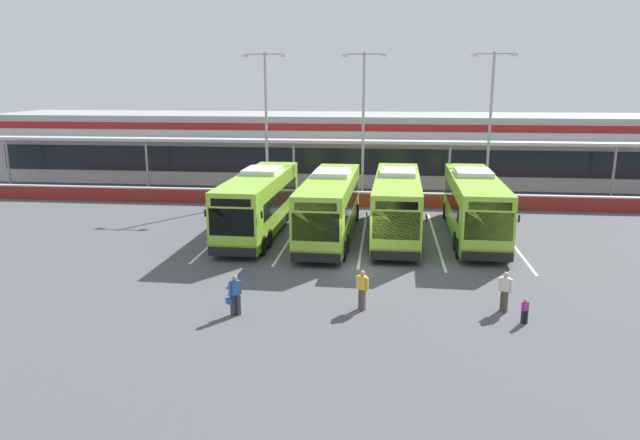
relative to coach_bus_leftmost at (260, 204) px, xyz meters
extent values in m
plane|color=#4C4C51|center=(6.21, -6.08, -1.79)|extent=(200.00, 200.00, 0.00)
cube|color=silver|center=(6.21, 20.92, 0.96)|extent=(70.00, 10.00, 5.50)
cube|color=#19232D|center=(6.21, 15.90, 0.51)|extent=(66.00, 0.08, 2.20)
cube|color=maroon|center=(6.21, 15.89, 3.36)|extent=(68.00, 0.08, 0.60)
cube|color=beige|center=(6.21, 14.42, 2.41)|extent=(67.00, 3.00, 0.24)
cube|color=gray|center=(6.21, 20.92, 3.96)|extent=(70.00, 10.00, 0.50)
cylinder|color=#999999|center=(-24.79, 13.22, 0.31)|extent=(0.20, 0.20, 4.20)
cylinder|color=#999999|center=(-12.39, 13.22, 0.31)|extent=(0.20, 0.20, 4.20)
cylinder|color=#999999|center=(0.01, 13.22, 0.31)|extent=(0.20, 0.20, 4.20)
cylinder|color=#999999|center=(12.41, 13.22, 0.31)|extent=(0.20, 0.20, 4.20)
cylinder|color=#999999|center=(24.81, 13.22, 0.31)|extent=(0.20, 0.20, 4.20)
cube|color=maroon|center=(6.21, 8.42, -1.29)|extent=(60.00, 0.36, 1.00)
cube|color=#B2B2B2|center=(6.21, 8.42, -0.74)|extent=(60.00, 0.40, 0.10)
cube|color=#8CC633|center=(0.00, -0.04, 0.12)|extent=(2.80, 12.05, 3.19)
cube|color=olive|center=(0.00, -0.04, -1.19)|extent=(2.82, 12.07, 0.56)
cube|color=black|center=(0.01, 0.36, 0.36)|extent=(2.78, 9.65, 0.96)
cube|color=black|center=(-0.13, -5.99, 0.26)|extent=(2.31, 0.15, 1.40)
cube|color=black|center=(-0.13, -6.00, 1.26)|extent=(2.05, 0.12, 0.40)
cube|color=silver|center=(0.02, 0.96, 1.85)|extent=(2.11, 2.84, 0.28)
cube|color=black|center=(-0.13, -6.10, -1.24)|extent=(2.45, 0.21, 0.44)
cube|color=black|center=(1.34, -5.67, 0.61)|extent=(0.08, 0.12, 0.36)
cube|color=black|center=(-1.57, -5.61, 0.61)|extent=(0.08, 0.12, 0.36)
cylinder|color=black|center=(1.29, 4.54, -1.27)|extent=(0.34, 1.05, 1.04)
cylinder|color=black|center=(-1.10, 4.59, -1.27)|extent=(0.34, 1.05, 1.04)
cylinder|color=black|center=(1.13, -3.26, -1.27)|extent=(0.34, 1.05, 1.04)
cylinder|color=black|center=(-1.26, -3.21, -1.27)|extent=(0.34, 1.05, 1.04)
cylinder|color=black|center=(1.10, -4.66, -1.27)|extent=(0.34, 1.05, 1.04)
cylinder|color=black|center=(-1.29, -4.61, -1.27)|extent=(0.34, 1.05, 1.04)
cube|color=#8CC633|center=(4.27, -0.57, 0.12)|extent=(2.80, 12.05, 3.19)
cube|color=olive|center=(4.27, -0.57, -1.19)|extent=(2.82, 12.07, 0.56)
cube|color=black|center=(4.28, -0.17, 0.36)|extent=(2.78, 9.65, 0.96)
cube|color=black|center=(4.15, -6.52, 0.26)|extent=(2.31, 0.15, 1.40)
cube|color=black|center=(4.15, -6.53, 1.26)|extent=(2.05, 0.12, 0.40)
cube|color=silver|center=(4.30, 0.43, 1.85)|extent=(2.11, 2.84, 0.28)
cube|color=black|center=(4.15, -6.63, -1.24)|extent=(2.45, 0.21, 0.44)
cube|color=black|center=(5.61, -6.20, 0.61)|extent=(0.08, 0.12, 0.36)
cube|color=black|center=(2.70, -6.14, 0.61)|extent=(0.08, 0.12, 0.36)
cylinder|color=black|center=(5.57, 4.00, -1.27)|extent=(0.34, 1.05, 1.04)
cylinder|color=black|center=(3.18, 4.05, -1.27)|extent=(0.34, 1.05, 1.04)
cylinder|color=black|center=(5.40, -3.79, -1.27)|extent=(0.34, 1.05, 1.04)
cylinder|color=black|center=(3.01, -3.74, -1.27)|extent=(0.34, 1.05, 1.04)
cylinder|color=black|center=(5.37, -5.19, -1.27)|extent=(0.34, 1.05, 1.04)
cylinder|color=black|center=(2.98, -5.14, -1.27)|extent=(0.34, 1.05, 1.04)
cube|color=#8CC633|center=(8.13, 0.18, 0.12)|extent=(2.80, 12.05, 3.19)
cube|color=olive|center=(8.13, 0.18, -1.19)|extent=(2.82, 12.07, 0.56)
cube|color=black|center=(8.14, 0.58, 0.36)|extent=(2.78, 9.65, 0.96)
cube|color=black|center=(8.00, -5.77, 0.26)|extent=(2.31, 0.15, 1.40)
cube|color=black|center=(8.00, -5.78, 1.26)|extent=(2.05, 0.12, 0.40)
cube|color=silver|center=(8.15, 1.18, 1.85)|extent=(2.11, 2.84, 0.28)
cube|color=black|center=(8.00, -5.88, -1.24)|extent=(2.45, 0.21, 0.44)
cube|color=black|center=(9.47, -5.45, 0.61)|extent=(0.08, 0.12, 0.36)
cube|color=black|center=(6.56, -5.38, 0.61)|extent=(0.08, 0.12, 0.36)
cylinder|color=black|center=(9.42, 4.76, -1.27)|extent=(0.34, 1.05, 1.04)
cylinder|color=black|center=(7.03, 4.81, -1.27)|extent=(0.34, 1.05, 1.04)
cylinder|color=black|center=(9.26, -3.04, -1.27)|extent=(0.34, 1.05, 1.04)
cylinder|color=black|center=(6.87, -2.99, -1.27)|extent=(0.34, 1.05, 1.04)
cylinder|color=black|center=(9.23, -4.44, -1.27)|extent=(0.34, 1.05, 1.04)
cylinder|color=black|center=(6.84, -4.39, -1.27)|extent=(0.34, 1.05, 1.04)
cube|color=#8CC633|center=(12.58, 0.54, 0.12)|extent=(2.80, 12.05, 3.19)
cube|color=olive|center=(12.58, 0.54, -1.19)|extent=(2.82, 12.07, 0.56)
cube|color=black|center=(12.59, 0.94, 0.36)|extent=(2.78, 9.65, 0.96)
cube|color=black|center=(12.46, -5.41, 0.26)|extent=(2.31, 0.15, 1.40)
cube|color=black|center=(12.46, -5.42, 1.26)|extent=(2.05, 0.12, 0.40)
cube|color=silver|center=(12.60, 1.54, 1.85)|extent=(2.11, 2.84, 0.28)
cube|color=black|center=(12.45, -5.52, -1.24)|extent=(2.45, 0.21, 0.44)
cube|color=black|center=(13.92, -5.09, 0.61)|extent=(0.08, 0.12, 0.36)
cube|color=black|center=(11.01, -5.03, 0.61)|extent=(0.08, 0.12, 0.36)
cylinder|color=black|center=(13.87, 5.11, -1.27)|extent=(0.34, 1.05, 1.04)
cylinder|color=black|center=(11.48, 5.16, -1.27)|extent=(0.34, 1.05, 1.04)
cylinder|color=black|center=(13.71, -2.69, -1.27)|extent=(0.34, 1.05, 1.04)
cylinder|color=black|center=(11.32, -2.64, -1.27)|extent=(0.34, 1.05, 1.04)
cylinder|color=black|center=(13.68, -4.09, -1.27)|extent=(0.34, 1.05, 1.04)
cylinder|color=black|center=(11.29, -4.04, -1.27)|extent=(0.34, 1.05, 1.04)
cube|color=silver|center=(-2.19, -0.08, -1.78)|extent=(0.14, 13.00, 0.01)
cube|color=silver|center=(2.01, -0.08, -1.78)|extent=(0.14, 13.00, 0.01)
cube|color=silver|center=(6.21, -0.08, -1.78)|extent=(0.14, 13.00, 0.01)
cube|color=silver|center=(10.41, -0.08, -1.78)|extent=(0.14, 13.00, 0.01)
cube|color=silver|center=(14.61, -0.08, -1.78)|extent=(0.14, 13.00, 0.01)
cube|color=#33333D|center=(1.66, -12.80, -1.37)|extent=(0.23, 0.23, 0.84)
cube|color=#33333D|center=(1.86, -12.77, -1.37)|extent=(0.23, 0.23, 0.84)
cube|color=#2D5693|center=(1.76, -12.78, -0.67)|extent=(0.40, 0.40, 0.56)
cube|color=#2D5693|center=(1.60, -12.94, -0.69)|extent=(0.13, 0.13, 0.54)
cube|color=#2D5693|center=(1.92, -12.63, -0.69)|extent=(0.13, 0.13, 0.54)
sphere|color=tan|center=(1.76, -12.78, -0.28)|extent=(0.22, 0.22, 0.22)
cube|color=#194C9E|center=(1.54, -12.97, -1.16)|extent=(0.28, 0.28, 0.22)
cylinder|color=#194C9E|center=(1.54, -12.97, -0.98)|extent=(0.02, 0.02, 0.16)
cube|color=#4C4238|center=(12.16, -11.15, -1.37)|extent=(0.20, 0.22, 0.84)
cube|color=#4C4238|center=(12.26, -11.32, -1.37)|extent=(0.20, 0.22, 0.84)
cube|color=silver|center=(12.21, -11.23, -0.67)|extent=(0.40, 0.33, 0.56)
cube|color=silver|center=(12.01, -11.15, -0.69)|extent=(0.12, 0.13, 0.54)
cube|color=silver|center=(12.41, -11.32, -0.69)|extent=(0.12, 0.13, 0.54)
sphere|color=tan|center=(12.21, -11.23, -0.28)|extent=(0.22, 0.22, 0.22)
cube|color=black|center=(12.68, -12.39, -1.53)|extent=(0.13, 0.14, 0.52)
cube|color=black|center=(12.80, -12.41, -1.53)|extent=(0.13, 0.14, 0.52)
cube|color=#A32D89|center=(12.74, -12.40, -1.09)|extent=(0.25, 0.22, 0.35)
cube|color=#A32D89|center=(12.63, -12.47, -1.11)|extent=(0.08, 0.08, 0.33)
cube|color=#A32D89|center=(12.86, -12.33, -1.11)|extent=(0.08, 0.08, 0.33)
sphere|color=tan|center=(12.74, -12.40, -0.85)|extent=(0.14, 0.14, 0.14)
cube|color=#4C4238|center=(6.58, -11.58, -1.37)|extent=(0.20, 0.22, 0.84)
cube|color=#4C4238|center=(6.67, -11.76, -1.37)|extent=(0.20, 0.22, 0.84)
cube|color=gold|center=(6.62, -11.67, -0.67)|extent=(0.40, 0.35, 0.56)
cube|color=gold|center=(6.43, -11.57, -0.69)|extent=(0.12, 0.13, 0.54)
cube|color=gold|center=(6.82, -11.76, -0.69)|extent=(0.12, 0.13, 0.54)
sphere|color=tan|center=(6.62, -11.67, -0.28)|extent=(0.22, 0.22, 0.22)
cylinder|color=#9E9EA3|center=(-1.61, 10.37, 3.71)|extent=(0.20, 0.20, 11.00)
cylinder|color=#9E9EA3|center=(-1.61, 10.37, 9.06)|extent=(2.80, 0.10, 0.10)
cube|color=silver|center=(-3.01, 10.37, 8.96)|extent=(0.44, 0.28, 0.20)
cube|color=silver|center=(-0.21, 10.37, 8.96)|extent=(0.44, 0.28, 0.20)
cylinder|color=#9E9EA3|center=(5.67, 10.88, 3.71)|extent=(0.20, 0.20, 11.00)
cylinder|color=#9E9EA3|center=(5.67, 10.88, 9.06)|extent=(2.80, 0.10, 0.10)
cube|color=silver|center=(4.27, 10.88, 8.96)|extent=(0.44, 0.28, 0.20)
cube|color=silver|center=(7.07, 10.88, 8.96)|extent=(0.44, 0.28, 0.20)
cylinder|color=#9E9EA3|center=(14.99, 11.21, 3.71)|extent=(0.20, 0.20, 11.00)
cylinder|color=#9E9EA3|center=(14.99, 11.21, 9.06)|extent=(2.80, 0.10, 0.10)
cube|color=silver|center=(13.59, 11.21, 8.96)|extent=(0.44, 0.28, 0.20)
cube|color=silver|center=(16.39, 11.21, 8.96)|extent=(0.44, 0.28, 0.20)
camera|label=1|loc=(7.42, -33.83, 7.05)|focal=33.13mm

